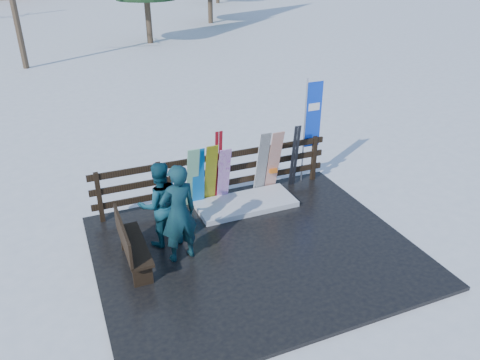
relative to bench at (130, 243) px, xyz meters
name	(u,v)px	position (x,y,z in m)	size (l,w,h in m)	color
ground	(255,252)	(2.31, -0.36, -0.60)	(700.00, 700.00, 0.00)	white
deck	(255,250)	(2.31, -0.36, -0.56)	(6.00, 5.00, 0.08)	black
fence	(215,173)	(2.31, 1.84, 0.14)	(5.60, 0.10, 1.15)	black
snow_patch	(246,204)	(2.81, 1.24, -0.46)	(2.23, 1.00, 0.12)	white
bench	(130,243)	(0.00, 0.00, 0.00)	(0.41, 1.50, 0.97)	black
snowboard_0	(198,178)	(1.83, 1.62, 0.21)	(0.27, 0.03, 1.46)	#0B68BD
snowboard_1	(193,178)	(1.70, 1.62, 0.24)	(0.26, 0.03, 1.55)	white
snowboard_2	(211,174)	(2.12, 1.62, 0.24)	(0.26, 0.03, 1.55)	#FFFA13
snowboard_3	(224,175)	(2.44, 1.62, 0.17)	(0.27, 0.03, 1.39)	white
snowboard_4	(262,163)	(3.38, 1.62, 0.29)	(0.27, 0.03, 1.64)	black
snowboard_5	(274,161)	(3.69, 1.62, 0.28)	(0.29, 0.03, 1.64)	silver
ski_pair_a	(218,167)	(2.33, 1.69, 0.36)	(0.16, 0.22, 1.76)	maroon
ski_pair_b	(295,156)	(4.27, 1.69, 0.28)	(0.17, 0.19, 1.60)	black
rental_flag	(311,119)	(4.78, 1.89, 1.09)	(0.45, 0.04, 2.60)	silver
person_front	(179,214)	(0.91, -0.09, 0.46)	(0.71, 0.46, 1.94)	#114740
person_back	(160,205)	(0.71, 0.54, 0.36)	(0.85, 0.66, 1.74)	#124355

